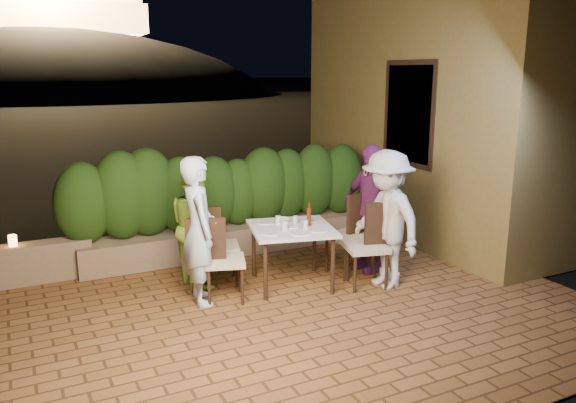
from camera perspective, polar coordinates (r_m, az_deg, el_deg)
ground at (r=6.32m, az=-0.46°, el=-11.52°), size 400.00×400.00×0.00m
terrace_floor at (r=6.76m, az=-2.35°, el=-10.35°), size 7.00×6.00×0.15m
building_wall at (r=9.42m, az=14.31°, el=12.03°), size 1.60×5.00×5.00m
window_pane at (r=8.56m, az=12.30°, el=8.70°), size 0.08×1.00×1.40m
window_frame at (r=8.56m, az=12.25°, el=8.70°), size 0.06×1.15×1.55m
planter at (r=8.30m, az=-6.22°, el=-3.87°), size 4.20×0.55×0.40m
hedge at (r=8.12m, az=-6.35°, el=1.20°), size 4.00×0.70×1.10m
hill at (r=65.65m, az=-22.59°, el=6.35°), size 52.00×40.00×22.00m
dining_table at (r=7.00m, az=0.37°, el=-5.56°), size 1.19×1.19×0.75m
plate_nw at (r=6.60m, az=-1.83°, el=-3.24°), size 0.22×0.22×0.01m
plate_sw at (r=7.06m, az=-2.30°, el=-2.15°), size 0.21×0.21×0.01m
plate_ne at (r=6.74m, az=3.04°, el=-2.90°), size 0.24×0.24×0.01m
plate_se at (r=7.17m, az=2.09°, el=-1.92°), size 0.22×0.22×0.01m
plate_centre at (r=6.89m, az=0.32°, el=-2.54°), size 0.20×0.20×0.01m
plate_front at (r=6.60m, az=1.32°, el=-3.23°), size 0.25×0.25×0.01m
glass_nw at (r=6.73m, az=-0.35°, el=-2.45°), size 0.07×0.07×0.12m
glass_sw at (r=6.98m, az=-1.01°, el=-1.90°), size 0.07×0.07×0.11m
glass_ne at (r=6.79m, az=1.80°, el=-2.36°), size 0.06×0.06×0.11m
glass_se at (r=7.01m, az=0.76°, el=-1.87°), size 0.06×0.06×0.10m
beer_bottle at (r=6.92m, az=2.14°, el=-1.29°), size 0.06×0.06×0.29m
bowl at (r=7.11m, az=-0.56°, el=-1.90°), size 0.20×0.20×0.05m
chair_left_front at (r=6.56m, az=-6.46°, el=-5.82°), size 0.58×0.58×0.99m
chair_left_back at (r=7.08m, az=-6.93°, el=-4.42°), size 0.56×0.56×0.99m
chair_right_front at (r=6.98m, az=7.93°, el=-4.39°), size 0.60×0.60×1.06m
chair_right_back at (r=7.38m, az=6.19°, el=-3.37°), size 0.57×0.57×1.06m
diner_blue at (r=6.43m, az=-9.02°, el=-2.94°), size 0.46×0.66×1.71m
diner_green at (r=7.02m, az=-9.32°, el=-2.47°), size 0.61×0.76×1.50m
diner_white at (r=6.93m, az=9.98°, el=-1.83°), size 0.69×1.13×1.70m
diner_purple at (r=7.48m, az=8.34°, el=-0.66°), size 0.55×1.05×1.70m
parapet_lamp at (r=7.74m, az=-26.18°, el=-3.59°), size 0.10×0.10×0.14m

